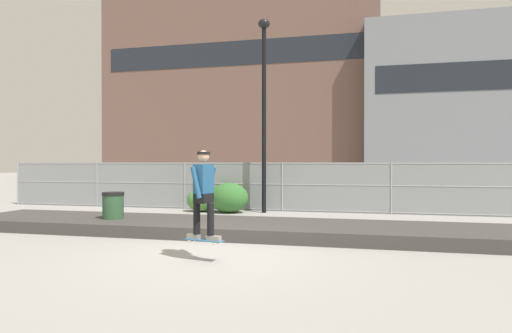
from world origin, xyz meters
name	(u,v)px	position (x,y,z in m)	size (l,w,h in m)	color
ground_plane	(212,256)	(0.00, 0.00, 0.00)	(120.00, 120.00, 0.00)	gray
gravel_berm	(247,228)	(0.00, 2.70, 0.15)	(15.87, 2.55, 0.31)	#3D3A38
skateboard	(204,240)	(-0.04, -0.39, 0.39)	(0.82, 0.38, 0.07)	#2D608C
skater	(204,189)	(-0.04, -0.39, 1.34)	(0.72, 0.62, 1.67)	gray
chain_fence	(282,187)	(0.00, 8.00, 0.93)	(23.70, 0.06, 1.85)	gray
street_lamp	(264,93)	(-0.58, 7.44, 4.40)	(0.44, 0.44, 7.12)	black
parked_car_near	(189,184)	(-4.82, 10.60, 0.84)	(4.54, 2.24, 1.66)	#474C54
parked_car_mid	(338,186)	(1.95, 10.89, 0.84)	(4.45, 2.05, 1.66)	maroon
parked_car_far	(471,188)	(7.16, 10.54, 0.84)	(4.45, 2.04, 1.66)	#566B4C
library_building	(244,87)	(-9.94, 39.76, 10.54)	(29.67, 11.09, 21.08)	brown
office_block	(485,107)	(15.41, 39.82, 7.52)	(24.02, 15.27, 15.04)	slate
shrub_left	(202,200)	(-2.93, 7.23, 0.44)	(1.14, 0.93, 0.88)	#477F38
shrub_center	(229,198)	(-1.81, 7.10, 0.55)	(1.43, 1.17, 1.11)	#336B2D
trash_bin	(113,211)	(-3.74, 2.55, 0.52)	(0.59, 0.59, 1.03)	#2D5133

